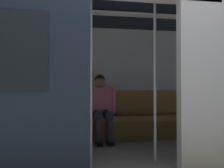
# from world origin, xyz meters

# --- Properties ---
(train_car) EXTENTS (6.40, 2.50, 2.17)m
(train_car) POSITION_xyz_m (0.06, -1.08, 1.42)
(train_car) COLOR silver
(train_car) RESTS_ON ground_plane
(bench_seat) EXTENTS (3.35, 0.44, 0.43)m
(bench_seat) POSITION_xyz_m (0.00, -1.99, 0.33)
(bench_seat) COLOR olive
(bench_seat) RESTS_ON ground_plane
(person_seated) EXTENTS (0.55, 0.68, 1.16)m
(person_seated) POSITION_xyz_m (0.07, -1.93, 0.66)
(person_seated) COLOR pink
(person_seated) RESTS_ON ground_plane
(handbag) EXTENTS (0.26, 0.15, 0.17)m
(handbag) POSITION_xyz_m (0.46, -2.01, 0.52)
(handbag) COLOR maroon
(handbag) RESTS_ON bench_seat
(book) EXTENTS (0.23, 0.26, 0.03)m
(book) POSITION_xyz_m (-0.29, -2.04, 0.45)
(book) COLOR #B22D2D
(book) RESTS_ON bench_seat
(grab_pole_door) EXTENTS (0.04, 0.04, 2.03)m
(grab_pole_door) POSITION_xyz_m (0.42, -0.41, 1.02)
(grab_pole_door) COLOR silver
(grab_pole_door) RESTS_ON ground_plane
(grab_pole_far) EXTENTS (0.04, 0.04, 2.03)m
(grab_pole_far) POSITION_xyz_m (-0.42, -0.56, 1.02)
(grab_pole_far) COLOR silver
(grab_pole_far) RESTS_ON ground_plane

